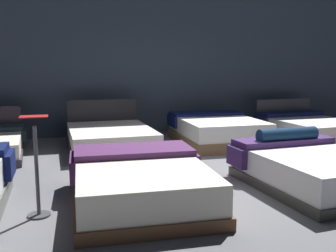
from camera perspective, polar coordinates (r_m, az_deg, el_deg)
ground_plane at (r=5.98m, az=4.67°, el=-6.69°), size 18.00×18.00×0.02m
showroom_back_wall at (r=9.20m, az=-3.25°, el=9.81°), size 18.00×0.06×3.50m
bed_1 at (r=4.58m, az=-4.10°, el=-8.23°), size 1.67×2.09×0.54m
bed_2 at (r=5.48m, az=20.65°, el=-5.90°), size 1.69×2.02×0.71m
bed_5 at (r=7.45m, az=-8.53°, el=-1.85°), size 1.59×2.14×0.89m
bed_6 at (r=8.10m, az=7.24°, el=-0.65°), size 1.67×2.19×0.57m
bed_7 at (r=9.24m, az=20.17°, el=-0.23°), size 1.78×2.23×0.79m
price_sign at (r=4.32m, az=-18.79°, el=-7.30°), size 0.28×0.24×1.08m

